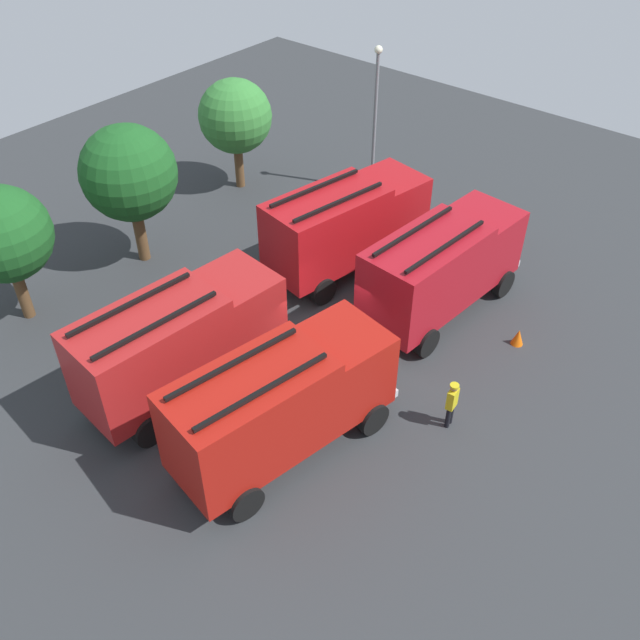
{
  "coord_description": "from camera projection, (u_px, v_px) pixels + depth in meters",
  "views": [
    {
      "loc": [
        -14.33,
        -11.93,
        16.89
      ],
      "look_at": [
        0.0,
        0.0,
        1.4
      ],
      "focal_mm": 38.97,
      "sensor_mm": 36.0,
      "label": 1
    }
  ],
  "objects": [
    {
      "name": "ground_plane",
      "position": [
        320.0,
        350.0,
        25.13
      ],
      "size": [
        49.71,
        49.71,
        0.0
      ],
      "primitive_type": "plane",
      "color": "#2D3033"
    },
    {
      "name": "traffic_cone_0",
      "position": [
        518.0,
        337.0,
        25.19
      ],
      "size": [
        0.45,
        0.45,
        0.64
      ],
      "primitive_type": "cone",
      "color": "#F2600C",
      "rests_on": "ground"
    },
    {
      "name": "fire_truck_0",
      "position": [
        281.0,
        401.0,
        20.21
      ],
      "size": [
        7.52,
        3.77,
        3.88
      ],
      "rotation": [
        0.0,
        0.0,
        -0.18
      ],
      "color": "#A4170F",
      "rests_on": "ground"
    },
    {
      "name": "tree_0",
      "position": [
        2.0,
        235.0,
        24.33
      ],
      "size": [
        3.49,
        3.49,
        5.41
      ],
      "color": "brown",
      "rests_on": "ground"
    },
    {
      "name": "firefighter_1",
      "position": [
        499.0,
        219.0,
        30.3
      ],
      "size": [
        0.43,
        0.48,
        1.65
      ],
      "rotation": [
        0.0,
        0.0,
        5.71
      ],
      "color": "black",
      "rests_on": "ground"
    },
    {
      "name": "fire_truck_1",
      "position": [
        443.0,
        265.0,
        25.48
      ],
      "size": [
        7.37,
        3.23,
        3.88
      ],
      "rotation": [
        0.0,
        0.0,
        -0.08
      ],
      "color": "#A2131D",
      "rests_on": "ground"
    },
    {
      "name": "firefighter_0",
      "position": [
        452.0,
        402.0,
        21.73
      ],
      "size": [
        0.44,
        0.29,
        1.79
      ],
      "rotation": [
        0.0,
        0.0,
        4.82
      ],
      "color": "black",
      "rests_on": "ground"
    },
    {
      "name": "fire_truck_3",
      "position": [
        347.0,
        223.0,
        27.73
      ],
      "size": [
        7.52,
        3.76,
        3.88
      ],
      "rotation": [
        0.0,
        0.0,
        -0.18
      ],
      "color": "#A81218",
      "rests_on": "ground"
    },
    {
      "name": "fire_truck_2",
      "position": [
        180.0,
        339.0,
        22.31
      ],
      "size": [
        7.41,
        3.33,
        3.88
      ],
      "rotation": [
        0.0,
        0.0,
        -0.1
      ],
      "color": "#A41D1D",
      "rests_on": "ground"
    },
    {
      "name": "lamppost",
      "position": [
        375.0,
        110.0,
        31.7
      ],
      "size": [
        0.36,
        0.36,
        6.91
      ],
      "color": "slate",
      "rests_on": "ground"
    },
    {
      "name": "tree_1",
      "position": [
        129.0,
        174.0,
        27.09
      ],
      "size": [
        3.82,
        3.82,
        5.92
      ],
      "color": "brown",
      "rests_on": "ground"
    },
    {
      "name": "tree_2",
      "position": [
        235.0,
        117.0,
        32.21
      ],
      "size": [
        3.44,
        3.44,
        5.32
      ],
      "color": "brown",
      "rests_on": "ground"
    }
  ]
}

